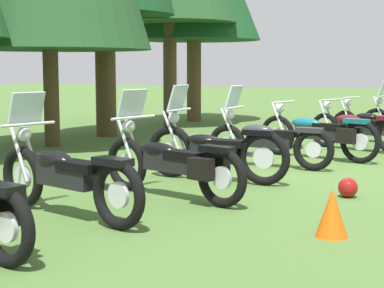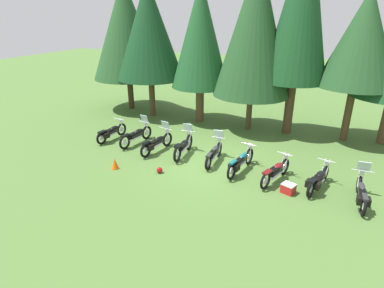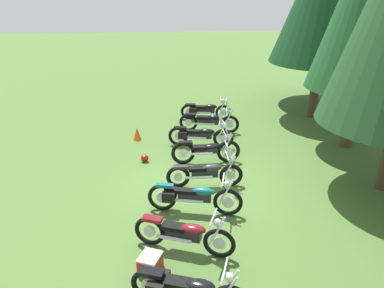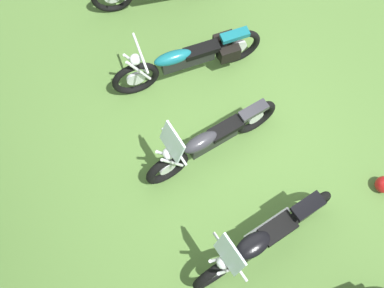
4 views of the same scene
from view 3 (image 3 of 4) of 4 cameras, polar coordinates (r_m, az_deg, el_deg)
name	(u,v)px [view 3 (image 3 of 4)]	position (r m, az deg, el deg)	size (l,w,h in m)	color
ground_plane	(199,186)	(11.04, 1.03, -6.39)	(80.00, 80.00, 0.00)	#4C7033
motorcycle_0	(205,110)	(16.32, 2.00, 5.17)	(0.82, 2.18, 1.00)	black
motorcycle_1	(210,121)	(14.88, 2.72, 3.53)	(0.81, 2.35, 1.37)	black
motorcycle_2	(200,135)	(13.49, 1.16, 1.40)	(0.91, 2.32, 1.37)	black
motorcycle_3	(207,150)	(12.23, 2.22, -0.88)	(0.70, 2.27, 1.40)	black
motorcycle_4	(206,173)	(10.81, 2.13, -4.38)	(0.62, 2.22, 1.35)	black
motorcycle_5	(193,197)	(9.61, 0.13, -7.98)	(0.88, 2.40, 1.03)	black
motorcycle_6	(184,233)	(8.35, -1.19, -13.38)	(0.99, 2.18, 1.01)	black
picnic_cooler	(150,263)	(8.07, -6.34, -17.50)	(0.58, 0.55, 0.37)	red
traffic_cone	(137,134)	(14.34, -8.32, 1.54)	(0.32, 0.32, 0.48)	#EA590F
dropped_helmet	(145,158)	(12.55, -7.19, -2.15)	(0.25, 0.25, 0.25)	maroon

